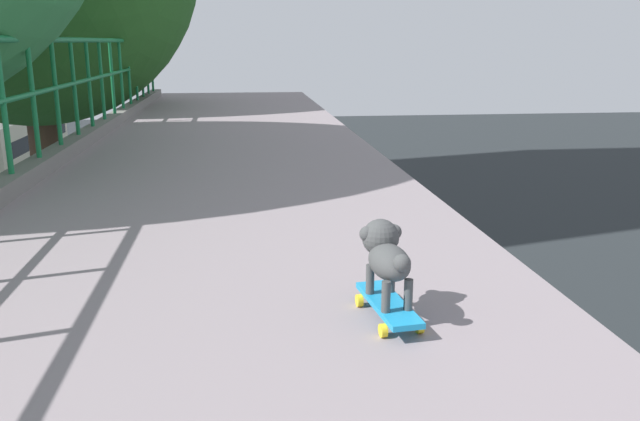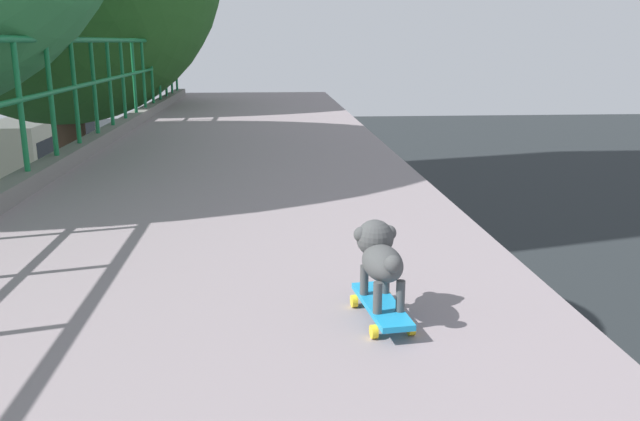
{
  "view_description": "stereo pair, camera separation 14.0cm",
  "coord_description": "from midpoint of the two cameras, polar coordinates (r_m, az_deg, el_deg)",
  "views": [
    {
      "loc": [
        1.51,
        -1.14,
        6.79
      ],
      "look_at": [
        1.89,
        2.01,
        5.97
      ],
      "focal_mm": 36.64,
      "sensor_mm": 36.0,
      "label": 1
    },
    {
      "loc": [
        1.65,
        -1.16,
        6.79
      ],
      "look_at": [
        1.89,
        2.01,
        5.97
      ],
      "focal_mm": 36.64,
      "sensor_mm": 36.0,
      "label": 2
    }
  ],
  "objects": [
    {
      "name": "toy_skateboard",
      "position": [
        2.74,
        6.85,
        -8.34
      ],
      "size": [
        0.22,
        0.5,
        0.08
      ],
      "color": "#1B90CE",
      "rests_on": "overpass_deck"
    },
    {
      "name": "small_dog",
      "position": [
        2.71,
        6.7,
        -3.8
      ],
      "size": [
        0.2,
        0.4,
        0.32
      ],
      "color": "#464849",
      "rests_on": "toy_skateboard"
    },
    {
      "name": "city_bus",
      "position": [
        34.29,
        -22.84,
        5.22
      ],
      "size": [
        2.71,
        10.16,
        3.42
      ],
      "color": "beige",
      "rests_on": "ground"
    }
  ]
}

